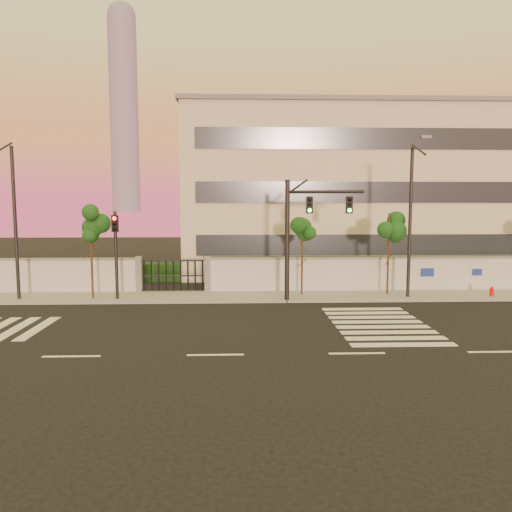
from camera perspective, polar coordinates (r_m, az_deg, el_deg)
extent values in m
plane|color=black|center=(17.88, -4.65, -11.22)|extent=(120.00, 120.00, 0.00)
cube|color=gray|center=(28.05, -3.67, -4.66)|extent=(60.00, 3.00, 0.15)
cube|color=silver|center=(32.39, 23.00, -2.03)|extent=(31.00, 0.30, 2.00)
cube|color=slate|center=(32.27, 23.08, -0.16)|extent=(31.00, 0.36, 0.12)
cube|color=slate|center=(29.92, -13.22, -2.14)|extent=(0.35, 0.35, 2.20)
cube|color=slate|center=(29.41, -5.55, -2.15)|extent=(0.35, 0.35, 2.20)
cube|color=black|center=(32.88, 12.41, -1.74)|extent=(20.00, 2.00, 1.80)
cube|color=black|center=(34.58, -8.34, -1.78)|extent=(6.00, 1.50, 1.20)
cube|color=beige|center=(39.90, 9.89, 7.02)|extent=(24.00, 12.00, 12.00)
cube|color=#262D38|center=(34.14, 11.86, 1.26)|extent=(22.00, 0.08, 1.40)
cube|color=#262D38|center=(34.03, 11.99, 7.14)|extent=(22.00, 0.08, 1.40)
cube|color=#262D38|center=(34.27, 12.12, 13.00)|extent=(22.00, 0.08, 1.40)
cube|color=slate|center=(40.46, 10.06, 15.69)|extent=(24.40, 12.40, 0.30)
cylinder|color=slate|center=(308.28, -14.84, 15.22)|extent=(16.00, 16.00, 110.00)
sphere|color=slate|center=(321.75, -15.13, 24.93)|extent=(16.00, 16.00, 16.00)
cube|color=silver|center=(23.66, -25.65, -7.46)|extent=(0.50, 4.00, 0.02)
cube|color=silver|center=(23.32, -23.61, -7.56)|extent=(0.50, 4.00, 0.02)
cube|color=silver|center=(19.80, 16.49, -9.70)|extent=(4.00, 0.50, 0.02)
cube|color=silver|center=(20.62, 15.69, -9.03)|extent=(4.00, 0.50, 0.02)
cube|color=silver|center=(21.45, 14.95, -8.42)|extent=(4.00, 0.50, 0.02)
cube|color=silver|center=(22.29, 14.27, -7.85)|extent=(4.00, 0.50, 0.02)
cube|color=silver|center=(23.13, 13.65, -7.33)|extent=(4.00, 0.50, 0.02)
cube|color=silver|center=(23.97, 13.07, -6.84)|extent=(4.00, 0.50, 0.02)
cube|color=silver|center=(24.82, 12.52, -6.38)|extent=(4.00, 0.50, 0.02)
cube|color=silver|center=(25.67, 12.02, -5.95)|extent=(4.00, 0.50, 0.02)
cube|color=silver|center=(18.78, -20.36, -10.70)|extent=(2.00, 0.15, 0.01)
cube|color=silver|center=(17.87, -4.65, -11.19)|extent=(2.00, 0.15, 0.01)
cube|color=silver|center=(18.34, 11.45, -10.85)|extent=(2.00, 0.15, 0.01)
cube|color=silver|center=(20.07, 25.68, -9.85)|extent=(2.00, 0.15, 0.01)
cylinder|color=#382314|center=(28.33, -18.29, 0.19)|extent=(0.12, 0.12, 5.09)
sphere|color=#123F13|center=(28.22, -18.40, 3.28)|extent=(1.07, 1.07, 1.07)
sphere|color=#123F13|center=(28.36, -17.58, 1.77)|extent=(0.82, 0.82, 0.82)
sphere|color=#123F13|center=(28.19, -19.02, 2.22)|extent=(0.78, 0.78, 0.78)
cylinder|color=#382314|center=(28.11, 5.28, -0.17)|extent=(0.12, 0.12, 4.50)
sphere|color=#123F13|center=(28.00, 5.31, 2.58)|extent=(1.06, 1.06, 1.06)
sphere|color=#123F13|center=(28.28, 5.92, 1.24)|extent=(0.81, 0.81, 0.81)
sphere|color=#123F13|center=(27.85, 4.75, 1.64)|extent=(0.77, 0.77, 0.77)
cylinder|color=#382314|center=(29.09, 14.87, 0.07)|extent=(0.12, 0.12, 4.71)
sphere|color=#123F13|center=(28.98, 14.95, 2.85)|extent=(1.07, 1.07, 1.07)
sphere|color=#123F13|center=(29.31, 15.44, 1.49)|extent=(0.82, 0.82, 0.82)
sphere|color=#123F13|center=(28.79, 14.45, 1.90)|extent=(0.78, 0.78, 0.78)
cylinder|color=black|center=(26.37, 3.58, 1.62)|extent=(0.25, 0.25, 6.51)
cylinder|color=black|center=(26.56, 7.94, 7.27)|extent=(3.89, 1.21, 0.17)
cube|color=black|center=(26.38, 6.13, 5.82)|extent=(0.37, 0.19, 0.94)
sphere|color=#0CF259|center=(26.27, 6.16, 5.18)|extent=(0.21, 0.21, 0.21)
cube|color=black|center=(26.76, 10.61, 5.76)|extent=(0.37, 0.19, 0.94)
sphere|color=#0CF259|center=(26.65, 10.65, 5.12)|extent=(0.21, 0.21, 0.21)
cylinder|color=black|center=(27.73, -15.69, -0.09)|extent=(0.17, 0.17, 4.86)
cube|color=black|center=(27.55, -15.82, 3.58)|extent=(0.38, 0.19, 0.97)
sphere|color=red|center=(27.43, -15.89, 4.20)|extent=(0.22, 0.22, 0.22)
cylinder|color=black|center=(29.50, -25.80, 3.22)|extent=(0.19, 0.19, 8.28)
cylinder|color=black|center=(28.75, -26.93, 10.96)|extent=(0.10, 1.98, 0.80)
cylinder|color=black|center=(28.45, 17.19, 3.46)|extent=(0.19, 0.19, 8.26)
cylinder|color=black|center=(27.69, 18.09, 11.50)|extent=(0.10, 1.98, 0.80)
cube|color=#3F3F44|center=(26.88, 18.82, 12.75)|extent=(0.52, 0.26, 0.15)
cylinder|color=red|center=(30.64, 25.32, -4.02)|extent=(0.21, 0.21, 0.47)
cylinder|color=red|center=(30.60, 25.35, -3.51)|extent=(0.26, 0.26, 0.09)
sphere|color=red|center=(30.58, 25.35, -3.32)|extent=(0.17, 0.17, 0.17)
cylinder|color=red|center=(30.63, 25.33, -3.85)|extent=(0.28, 0.18, 0.09)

